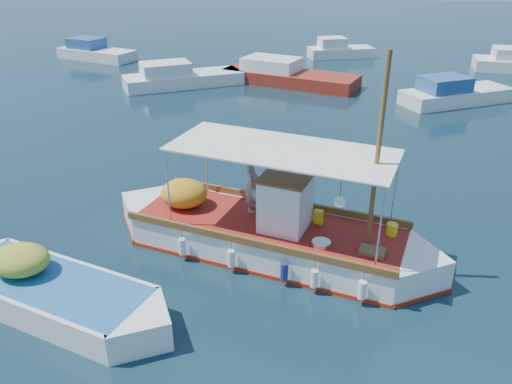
# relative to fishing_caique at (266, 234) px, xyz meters

# --- Properties ---
(ground) EXTENTS (160.00, 160.00, 0.00)m
(ground) POSITION_rel_fishing_caique_xyz_m (0.58, 0.19, -0.56)
(ground) COLOR black
(ground) RESTS_ON ground
(fishing_caique) EXTENTS (10.01, 4.57, 6.30)m
(fishing_caique) POSITION_rel_fishing_caique_xyz_m (0.00, 0.00, 0.00)
(fishing_caique) COLOR white
(fishing_caique) RESTS_ON ground
(dinghy) EXTENTS (6.85, 3.43, 1.75)m
(dinghy) POSITION_rel_fishing_caique_xyz_m (-4.99, -3.38, -0.19)
(dinghy) COLOR white
(dinghy) RESTS_ON ground
(bg_boat_nw) EXTENTS (7.70, 5.90, 1.80)m
(bg_boat_nw) POSITION_rel_fishing_caique_xyz_m (-8.05, 18.44, -0.06)
(bg_boat_nw) COLOR silver
(bg_boat_nw) RESTS_ON ground
(bg_boat_n) EXTENTS (9.32, 5.48, 1.80)m
(bg_boat_n) POSITION_rel_fishing_caique_xyz_m (-1.36, 20.12, -0.06)
(bg_boat_n) COLOR maroon
(bg_boat_n) RESTS_ON ground
(bg_boat_ne) EXTENTS (6.74, 5.09, 1.80)m
(bg_boat_ne) POSITION_rel_fishing_caique_xyz_m (8.62, 17.00, -0.06)
(bg_boat_ne) COLOR silver
(bg_boat_ne) RESTS_ON ground
(bg_boat_far_w) EXTENTS (6.81, 4.23, 1.80)m
(bg_boat_far_w) POSITION_rel_fishing_caique_xyz_m (-17.29, 25.86, -0.06)
(bg_boat_far_w) COLOR silver
(bg_boat_far_w) RESTS_ON ground
(bg_boat_far_n) EXTENTS (5.53, 3.51, 1.80)m
(bg_boat_far_n) POSITION_rel_fishing_caique_xyz_m (2.08, 29.40, -0.06)
(bg_boat_far_n) COLOR silver
(bg_boat_far_n) RESTS_ON ground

